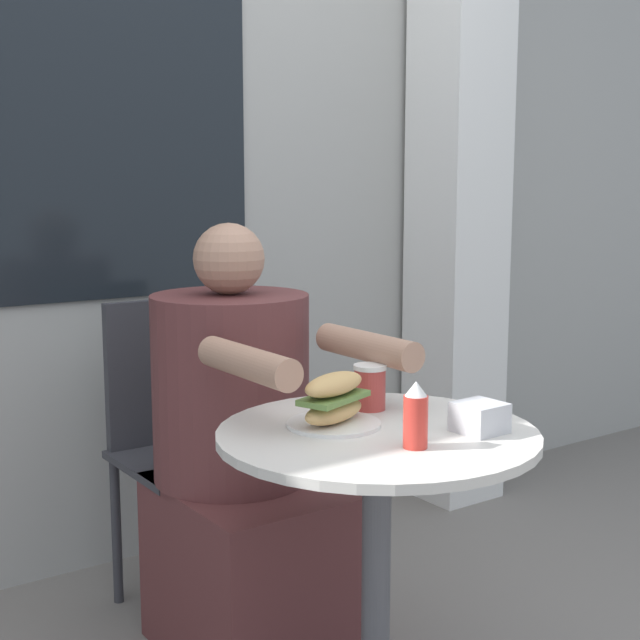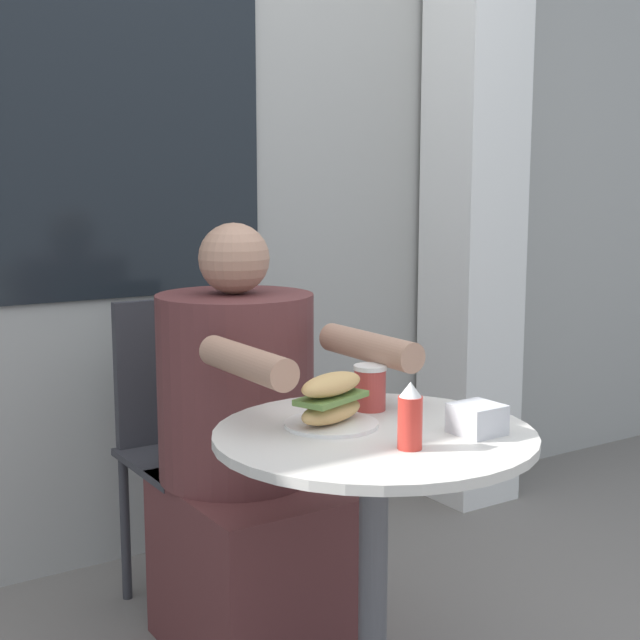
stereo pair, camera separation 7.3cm
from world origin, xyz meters
TOP-DOWN VIEW (x-y plane):
  - storefront_wall at (-0.00, 1.27)m, footprint 8.00×0.09m
  - lattice_pillar at (1.24, 1.07)m, footprint 0.28×0.28m
  - cafe_table at (0.00, 0.00)m, footprint 0.65×0.65m
  - diner_chair at (-0.01, 0.89)m, footprint 0.38×0.38m
  - seated_diner at (-0.01, 0.53)m, footprint 0.40×0.71m
  - sandwich_on_plate at (-0.05, 0.08)m, footprint 0.19×0.19m
  - drink_cup at (0.09, 0.14)m, footprint 0.07×0.07m
  - napkin_box at (0.16, -0.13)m, footprint 0.09×0.09m
  - condiment_bottle at (-0.02, -0.13)m, footprint 0.05×0.05m

SIDE VIEW (x-z plane):
  - seated_diner at x=-0.01m, z-range -0.08..1.02m
  - cafe_table at x=0.00m, z-range 0.16..0.87m
  - diner_chair at x=-0.01m, z-range 0.09..0.96m
  - napkin_box at x=0.16m, z-range 0.71..0.77m
  - sandwich_on_plate at x=-0.05m, z-range 0.70..0.81m
  - drink_cup at x=0.09m, z-range 0.71..0.81m
  - condiment_bottle at x=-0.02m, z-range 0.70..0.83m
  - lattice_pillar at x=1.24m, z-range 0.00..2.40m
  - storefront_wall at x=0.00m, z-range 0.00..2.80m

